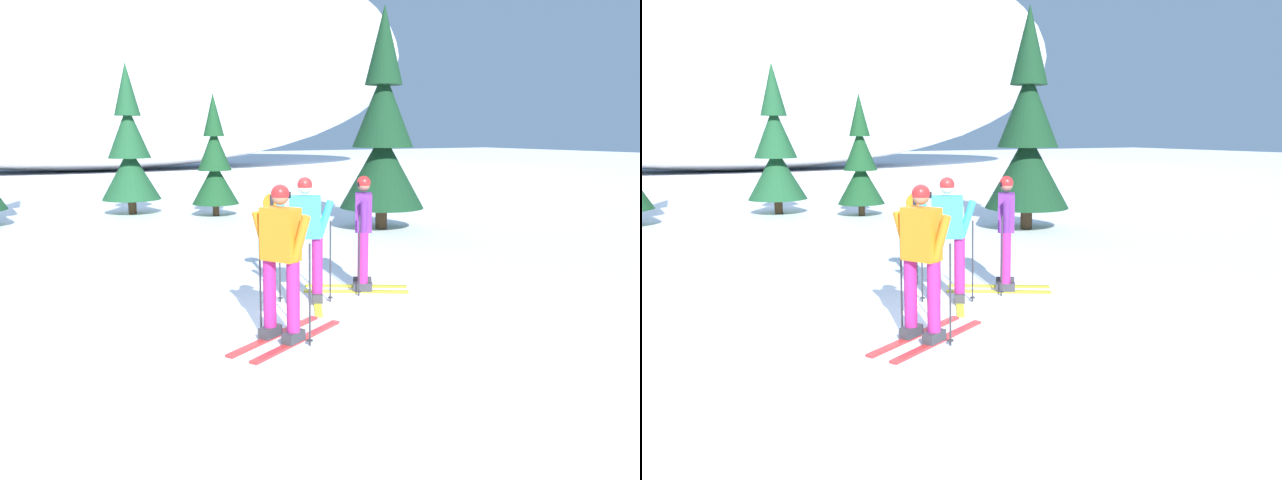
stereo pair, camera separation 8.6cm
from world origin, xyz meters
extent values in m
plane|color=white|center=(0.00, 0.00, 0.00)|extent=(120.00, 120.00, 0.00)
cube|color=red|center=(-0.27, -0.77, 0.01)|extent=(1.50, 0.89, 0.03)
cube|color=red|center=(-0.11, -1.06, 0.01)|extent=(1.50, 0.89, 0.03)
cube|color=#38383D|center=(-0.35, -0.82, 0.09)|extent=(0.31, 0.26, 0.12)
cube|color=#38383D|center=(-0.19, -1.11, 0.09)|extent=(0.31, 0.26, 0.12)
cylinder|color=#B7237A|center=(-0.35, -0.82, 0.55)|extent=(0.15, 0.15, 0.80)
cylinder|color=#B7237A|center=(-0.19, -1.11, 0.55)|extent=(0.15, 0.15, 0.80)
cube|color=orange|center=(-0.27, -0.97, 1.25)|extent=(0.41, 0.48, 0.59)
cylinder|color=orange|center=(-0.40, -0.74, 1.20)|extent=(0.22, 0.29, 0.58)
cylinder|color=orange|center=(-0.15, -1.19, 1.20)|extent=(0.22, 0.29, 0.58)
sphere|color=#A37556|center=(-0.27, -0.97, 1.67)|extent=(0.19, 0.19, 0.19)
sphere|color=red|center=(-0.27, -0.97, 1.70)|extent=(0.21, 0.21, 0.21)
cube|color=black|center=(-0.20, -0.93, 1.68)|extent=(0.10, 0.15, 0.07)
cylinder|color=#2D2D33|center=(-0.39, -0.63, 0.58)|extent=(0.02, 0.02, 1.17)
cylinder|color=#2D2D33|center=(-0.39, -0.63, 0.06)|extent=(0.07, 0.07, 0.01)
cylinder|color=#2D2D33|center=(-0.05, -1.24, 0.58)|extent=(0.02, 0.02, 1.17)
cylinder|color=#2D2D33|center=(-0.05, -1.24, 0.06)|extent=(0.07, 0.07, 0.01)
cube|color=gold|center=(0.57, 0.48, 0.01)|extent=(0.78, 1.45, 0.03)
cube|color=gold|center=(0.88, 0.33, 0.01)|extent=(0.78, 1.45, 0.03)
cube|color=#38383D|center=(0.53, 0.39, 0.09)|extent=(0.25, 0.31, 0.12)
cube|color=#38383D|center=(0.83, 0.24, 0.09)|extent=(0.25, 0.31, 0.12)
cylinder|color=#B7237A|center=(0.53, 0.39, 0.54)|extent=(0.15, 0.15, 0.78)
cylinder|color=#B7237A|center=(0.83, 0.24, 0.54)|extent=(0.15, 0.15, 0.78)
cube|color=#33B7D6|center=(0.68, 0.32, 1.22)|extent=(0.49, 0.40, 0.58)
cylinder|color=#33B7D6|center=(0.44, 0.43, 1.16)|extent=(0.29, 0.21, 0.58)
cylinder|color=#33B7D6|center=(0.92, 0.20, 1.16)|extent=(0.29, 0.21, 0.58)
sphere|color=beige|center=(0.68, 0.32, 1.63)|extent=(0.19, 0.19, 0.19)
sphere|color=red|center=(0.68, 0.32, 1.66)|extent=(0.21, 0.21, 0.21)
cube|color=black|center=(0.72, 0.39, 1.64)|extent=(0.15, 0.10, 0.07)
cylinder|color=#2D2D33|center=(0.39, 0.53, 0.58)|extent=(0.02, 0.02, 1.16)
cylinder|color=#2D2D33|center=(0.39, 0.53, 0.06)|extent=(0.07, 0.07, 0.01)
cylinder|color=#2D2D33|center=(1.02, 0.22, 0.58)|extent=(0.02, 0.02, 1.16)
cylinder|color=#2D2D33|center=(1.02, 0.22, 0.06)|extent=(0.07, 0.07, 0.01)
cube|color=gold|center=(1.61, 0.47, 0.01)|extent=(1.39, 0.88, 0.03)
cube|color=gold|center=(1.77, 0.75, 0.01)|extent=(1.39, 0.88, 0.03)
cube|color=#38383D|center=(1.69, 0.42, 0.09)|extent=(0.31, 0.26, 0.12)
cube|color=#38383D|center=(1.86, 0.70, 0.09)|extent=(0.31, 0.26, 0.12)
cylinder|color=#B7237A|center=(1.69, 0.42, 0.53)|extent=(0.15, 0.15, 0.76)
cylinder|color=#B7237A|center=(1.86, 0.70, 0.53)|extent=(0.15, 0.15, 0.76)
cube|color=#6B2889|center=(1.78, 0.56, 1.19)|extent=(0.42, 0.48, 0.56)
cylinder|color=#6B2889|center=(1.65, 0.34, 1.13)|extent=(0.23, 0.29, 0.58)
cylinder|color=#6B2889|center=(1.91, 0.78, 1.13)|extent=(0.23, 0.29, 0.58)
sphere|color=#A37556|center=(1.78, 0.56, 1.60)|extent=(0.19, 0.19, 0.19)
sphere|color=red|center=(1.78, 0.56, 1.63)|extent=(0.21, 0.21, 0.21)
cube|color=black|center=(1.71, 0.60, 1.61)|extent=(0.11, 0.15, 0.07)
cylinder|color=#2D2D33|center=(1.55, 0.29, 0.59)|extent=(0.02, 0.02, 1.19)
cylinder|color=#2D2D33|center=(1.55, 0.29, 0.06)|extent=(0.07, 0.07, 0.01)
cylinder|color=#2D2D33|center=(1.90, 0.89, 0.59)|extent=(0.02, 0.02, 1.19)
cylinder|color=#2D2D33|center=(1.90, 0.89, 0.06)|extent=(0.07, 0.07, 0.01)
cylinder|color=#47301E|center=(0.48, 10.95, 0.29)|extent=(0.23, 0.23, 0.58)
cone|color=#1E512D|center=(0.48, 10.95, 1.17)|extent=(1.65, 1.65, 1.48)
cone|color=#1E512D|center=(0.48, 10.95, 2.35)|extent=(1.19, 1.19, 1.48)
cone|color=#1E512D|center=(0.48, 10.95, 3.54)|extent=(0.73, 0.73, 1.48)
cylinder|color=#47301E|center=(2.49, 9.47, 0.23)|extent=(0.18, 0.18, 0.46)
cone|color=#194723|center=(2.49, 9.47, 0.93)|extent=(1.32, 1.32, 1.18)
cone|color=#194723|center=(2.49, 9.47, 1.87)|extent=(0.95, 0.95, 1.18)
cone|color=#194723|center=(2.49, 9.47, 2.82)|extent=(0.58, 0.58, 1.18)
cylinder|color=#47301E|center=(5.31, 5.31, 0.36)|extent=(0.29, 0.29, 0.71)
cone|color=#14381E|center=(5.31, 5.31, 1.44)|extent=(2.04, 2.04, 1.82)
cone|color=#14381E|center=(5.31, 5.31, 2.90)|extent=(1.47, 1.47, 1.82)
cone|color=#14381E|center=(5.31, 5.31, 4.36)|extent=(0.90, 0.90, 1.82)
ellipsoid|color=white|center=(2.59, 32.00, 7.50)|extent=(42.47, 17.36, 15.00)
cylinder|color=black|center=(0.71, 1.52, 0.71)|extent=(0.07, 0.07, 1.41)
cylinder|color=orange|center=(0.71, 1.52, 1.29)|extent=(0.28, 0.02, 0.28)
camera|label=1|loc=(-3.06, -7.07, 2.38)|focal=34.35mm
camera|label=2|loc=(-2.99, -7.11, 2.38)|focal=34.35mm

